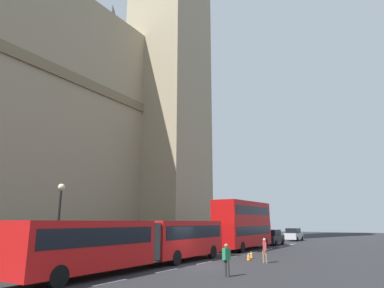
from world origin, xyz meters
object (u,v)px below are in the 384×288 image
(clock_tower, at_px, (170,2))
(traffic_cone_west, at_px, (248,257))
(street_lamp, at_px, (59,218))
(traffic_cone_east, at_px, (265,252))
(sedan_trailing, at_px, (294,235))
(traffic_cone_middle, at_px, (251,255))
(pedestrian_near_cones, at_px, (226,259))
(articulated_bus, at_px, (143,239))
(double_decker_bus, at_px, (243,223))
(sedan_lead, at_px, (272,237))
(pedestrian_by_kerb, at_px, (265,249))

(clock_tower, xyz_separation_m, traffic_cone_west, (-14.68, -18.15, -37.73))
(clock_tower, xyz_separation_m, street_lamp, (-25.02, -9.48, -34.95))
(clock_tower, xyz_separation_m, traffic_cone_east, (-10.27, -17.88, -37.73))
(sedan_trailing, xyz_separation_m, traffic_cone_middle, (-26.73, -3.70, -0.63))
(traffic_cone_middle, bearing_deg, pedestrian_near_cones, -166.05)
(articulated_bus, xyz_separation_m, pedestrian_near_cones, (-0.30, -6.02, -0.83))
(traffic_cone_middle, relative_size, traffic_cone_east, 1.00)
(traffic_cone_west, xyz_separation_m, street_lamp, (-10.34, 8.66, 2.77))
(sedan_trailing, bearing_deg, traffic_cone_west, -171.71)
(traffic_cone_east, bearing_deg, traffic_cone_west, -176.48)
(articulated_bus, relative_size, double_decker_bus, 1.73)
(traffic_cone_west, bearing_deg, sedan_lead, 12.65)
(double_decker_bus, bearing_deg, traffic_cone_west, -155.40)
(articulated_bus, xyz_separation_m, sedan_trailing, (35.70, -0.02, -0.83))
(sedan_trailing, xyz_separation_m, traffic_cone_west, (-28.40, -4.14, -0.63))
(street_lamp, distance_m, pedestrian_by_kerb, 14.19)
(traffic_cone_west, distance_m, pedestrian_by_kerb, 1.86)
(street_lamp, bearing_deg, clock_tower, 20.76)
(clock_tower, bearing_deg, pedestrian_by_kerb, -128.05)
(traffic_cone_west, xyz_separation_m, traffic_cone_middle, (1.67, 0.44, 0.00))
(double_decker_bus, height_order, pedestrian_by_kerb, double_decker_bus)
(traffic_cone_east, xyz_separation_m, pedestrian_by_kerb, (-5.17, -1.85, 0.63))
(clock_tower, xyz_separation_m, sedan_lead, (3.12, -14.15, -37.10))
(clock_tower, height_order, pedestrian_by_kerb, clock_tower)
(traffic_cone_middle, bearing_deg, sedan_lead, 12.45)
(street_lamp, bearing_deg, articulated_bus, -55.99)
(traffic_cone_west, xyz_separation_m, traffic_cone_east, (4.40, 0.27, 0.00))
(sedan_trailing, bearing_deg, pedestrian_near_cones, -170.53)
(traffic_cone_east, bearing_deg, articulated_bus, 161.64)
(pedestrian_by_kerb, bearing_deg, double_decker_bus, 30.24)
(traffic_cone_middle, bearing_deg, traffic_cone_east, -3.46)
(clock_tower, relative_size, street_lamp, 13.71)
(double_decker_bus, height_order, sedan_trailing, double_decker_bus)
(articulated_bus, relative_size, street_lamp, 3.32)
(articulated_bus, bearing_deg, traffic_cone_middle, -22.52)
(sedan_trailing, relative_size, pedestrian_near_cones, 2.60)
(double_decker_bus, xyz_separation_m, street_lamp, (-19.43, 4.50, 0.35))
(traffic_cone_east, xyz_separation_m, street_lamp, (-14.75, 8.39, 2.77))
(double_decker_bus, relative_size, pedestrian_by_kerb, 5.97)
(sedan_trailing, height_order, traffic_cone_east, sedan_trailing)
(street_lamp, height_order, pedestrian_by_kerb, street_lamp)
(sedan_trailing, height_order, pedestrian_near_cones, sedan_trailing)
(traffic_cone_west, distance_m, traffic_cone_east, 4.41)
(traffic_cone_east, bearing_deg, double_decker_bus, 39.73)
(clock_tower, bearing_deg, traffic_cone_middle, -126.30)
(articulated_bus, bearing_deg, street_lamp, 124.01)
(pedestrian_near_cones, xyz_separation_m, pedestrian_by_kerb, (6.84, 0.29, 0.00))
(articulated_bus, bearing_deg, pedestrian_by_kerb, -41.23)
(traffic_cone_middle, bearing_deg, traffic_cone_west, -165.36)
(double_decker_bus, bearing_deg, pedestrian_by_kerb, -149.76)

